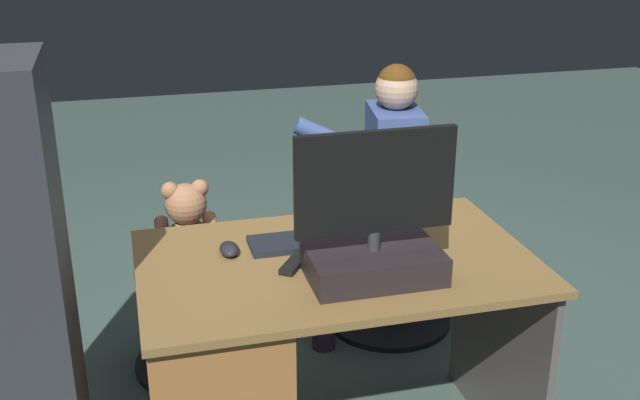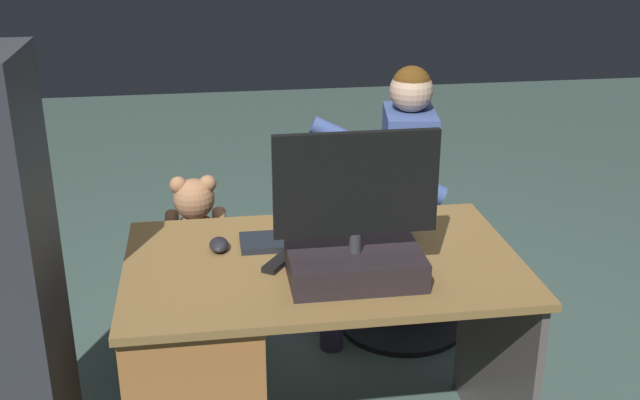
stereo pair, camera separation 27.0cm
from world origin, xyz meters
The scene contains 12 objects.
ground_plane centered at (0.00, 0.00, 0.00)m, with size 10.00×10.00×0.00m, color #3D524B.
desk centered at (0.31, 0.35, 0.40)m, with size 1.20×0.75×0.75m.
monitor centered at (-0.07, 0.49, 0.87)m, with size 0.46×0.25×0.44m.
keyboard centered at (0.03, 0.23, 0.76)m, with size 0.42×0.14×0.02m, color black.
computer_mouse centered at (0.31, 0.24, 0.77)m, with size 0.06×0.10×0.04m, color black.
cup centered at (-0.27, 0.22, 0.80)m, with size 0.08×0.08×0.10m, color #3372BF.
tv_remote centered at (0.13, 0.37, 0.76)m, with size 0.04×0.15×0.02m, color black.
notebook_binder centered at (-0.10, 0.37, 0.76)m, with size 0.22×0.30×0.02m, color silver.
office_chair_teddy centered at (0.39, -0.32, 0.27)m, with size 0.49×0.49×0.45m.
teddy_bear centered at (0.39, -0.34, 0.61)m, with size 0.24×0.24×0.35m.
visitor_chair centered at (-0.48, -0.46, 0.26)m, with size 0.56×0.56×0.45m.
person centered at (-0.40, -0.45, 0.67)m, with size 0.54×0.53×1.16m.
Camera 2 is at (0.33, 2.47, 1.78)m, focal length 43.52 mm.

